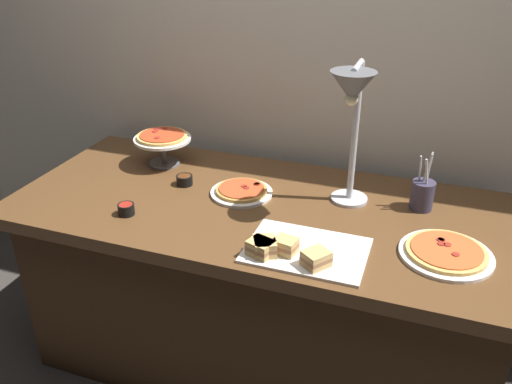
% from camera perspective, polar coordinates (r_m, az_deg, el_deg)
% --- Properties ---
extents(ground_plane, '(8.00, 8.00, 0.00)m').
position_cam_1_polar(ground_plane, '(2.44, 0.53, -17.23)').
color(ground_plane, '#38332D').
extents(back_wall, '(4.40, 0.04, 2.40)m').
position_cam_1_polar(back_wall, '(2.28, 4.93, 14.18)').
color(back_wall, beige).
rests_on(back_wall, ground_plane).
extents(buffet_table, '(1.90, 0.84, 0.76)m').
position_cam_1_polar(buffet_table, '(2.19, 0.57, -10.02)').
color(buffet_table, brown).
rests_on(buffet_table, ground_plane).
extents(heat_lamp, '(0.15, 0.29, 0.54)m').
position_cam_1_polar(heat_lamp, '(1.79, 10.37, 9.49)').
color(heat_lamp, '#B7BABF').
rests_on(heat_lamp, buffet_table).
extents(pizza_plate_front, '(0.24, 0.24, 0.03)m').
position_cam_1_polar(pizza_plate_front, '(2.06, -1.56, 0.07)').
color(pizza_plate_front, white).
rests_on(pizza_plate_front, buffet_table).
extents(pizza_plate_center, '(0.29, 0.29, 0.03)m').
position_cam_1_polar(pizza_plate_center, '(1.79, 19.83, -6.20)').
color(pizza_plate_center, white).
rests_on(pizza_plate_center, buffet_table).
extents(pizza_plate_raised_stand, '(0.25, 0.25, 0.14)m').
position_cam_1_polar(pizza_plate_raised_stand, '(2.31, -10.06, 5.51)').
color(pizza_plate_raised_stand, '#595B60').
rests_on(pizza_plate_raised_stand, buffet_table).
extents(sandwich_platter, '(0.39, 0.27, 0.06)m').
position_cam_1_polar(sandwich_platter, '(1.69, 4.15, -6.26)').
color(sandwich_platter, white).
rests_on(sandwich_platter, buffet_table).
extents(sauce_cup_near, '(0.06, 0.06, 0.04)m').
position_cam_1_polar(sauce_cup_near, '(1.97, -13.84, -1.79)').
color(sauce_cup_near, black).
rests_on(sauce_cup_near, buffet_table).
extents(sauce_cup_far, '(0.07, 0.07, 0.04)m').
position_cam_1_polar(sauce_cup_far, '(2.15, -7.72, 1.32)').
color(sauce_cup_far, black).
rests_on(sauce_cup_far, buffet_table).
extents(utensil_holder, '(0.08, 0.08, 0.22)m').
position_cam_1_polar(utensil_holder, '(2.03, 17.51, -0.24)').
color(utensil_holder, '#383347').
rests_on(utensil_holder, buffet_table).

